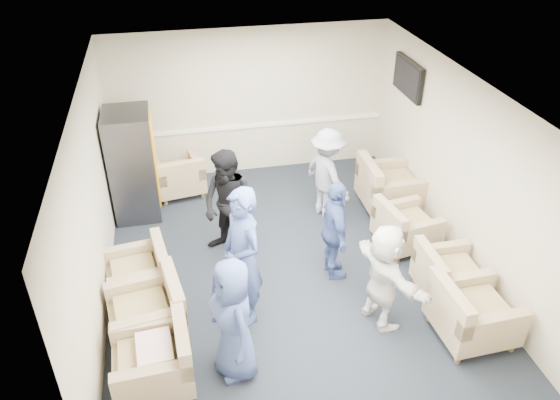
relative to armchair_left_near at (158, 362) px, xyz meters
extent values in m
plane|color=black|center=(1.85, 1.80, -0.34)|extent=(6.00, 6.00, 0.00)
plane|color=silver|center=(1.85, 1.80, 2.36)|extent=(6.00, 6.00, 0.00)
cube|color=beige|center=(1.85, 4.80, 1.01)|extent=(5.00, 0.02, 2.70)
cube|color=beige|center=(1.85, -1.20, 1.01)|extent=(5.00, 0.02, 2.70)
cube|color=beige|center=(-0.65, 1.80, 1.01)|extent=(0.02, 6.00, 2.70)
cube|color=beige|center=(4.35, 1.80, 1.01)|extent=(0.02, 6.00, 2.70)
cube|color=white|center=(1.85, 4.78, 0.56)|extent=(4.98, 0.04, 0.06)
cube|color=black|center=(4.29, 3.60, 1.71)|extent=(0.07, 1.00, 0.58)
cube|color=black|center=(4.25, 3.60, 1.71)|extent=(0.01, 0.92, 0.50)
cube|color=#484850|center=(4.33, 3.60, 1.56)|extent=(0.04, 0.10, 0.25)
cube|color=tan|center=(-0.06, 0.00, -0.08)|extent=(0.89, 0.89, 0.28)
cube|color=#9B8655|center=(-0.06, 0.00, 0.11)|extent=(0.62, 0.58, 0.10)
cube|color=tan|center=(0.29, 0.02, 0.26)|extent=(0.18, 0.86, 0.40)
cube|color=tan|center=(-0.12, 0.77, -0.07)|extent=(0.99, 0.99, 0.29)
cube|color=#9B8655|center=(-0.12, 0.77, 0.12)|extent=(0.68, 0.65, 0.10)
cube|color=tan|center=(0.24, 0.83, 0.27)|extent=(0.27, 0.88, 0.41)
cube|color=tan|center=(-0.23, 1.60, -0.10)|extent=(0.90, 0.90, 0.26)
cube|color=#9B8655|center=(-0.23, 1.60, 0.08)|extent=(0.62, 0.59, 0.09)
cube|color=tan|center=(0.10, 1.65, 0.22)|extent=(0.24, 0.81, 0.37)
cube|color=tan|center=(3.80, -0.05, -0.07)|extent=(0.92, 0.92, 0.29)
cube|color=#9B8655|center=(3.80, -0.05, 0.13)|extent=(0.64, 0.60, 0.10)
cube|color=tan|center=(3.43, -0.07, 0.29)|extent=(0.18, 0.89, 0.42)
cube|color=tan|center=(3.88, 0.70, -0.09)|extent=(0.81, 0.81, 0.27)
cube|color=#9B8655|center=(3.88, 0.70, 0.09)|extent=(0.56, 0.52, 0.10)
cube|color=tan|center=(3.55, 0.70, 0.23)|extent=(0.13, 0.81, 0.38)
cube|color=tan|center=(3.76, 1.89, -0.09)|extent=(0.93, 0.93, 0.27)
cube|color=#9B8655|center=(3.76, 1.89, 0.09)|extent=(0.64, 0.61, 0.10)
cube|color=tan|center=(3.43, 1.83, 0.23)|extent=(0.26, 0.82, 0.38)
cube|color=tan|center=(3.92, 2.97, -0.05)|extent=(0.96, 0.96, 0.31)
cube|color=#9B8655|center=(3.92, 2.97, 0.16)|extent=(0.67, 0.62, 0.11)
cube|color=tan|center=(3.52, 2.98, 0.33)|extent=(0.17, 0.95, 0.45)
cube|color=tan|center=(0.46, 4.20, -0.09)|extent=(0.93, 0.93, 0.27)
cube|color=#9B8655|center=(0.46, 4.20, 0.09)|extent=(0.61, 0.64, 0.10)
cube|color=tan|center=(0.51, 3.87, 0.23)|extent=(0.82, 0.26, 0.38)
cube|color=#484850|center=(-0.25, 3.69, 0.56)|extent=(0.71, 0.85, 1.80)
cube|color=#DF6104|center=(0.12, 3.69, 0.65)|extent=(0.02, 0.73, 1.44)
cube|color=black|center=(0.12, 3.69, -0.10)|extent=(0.02, 0.43, 0.11)
cube|color=black|center=(0.16, 1.34, -0.16)|extent=(0.28, 0.23, 0.36)
sphere|color=black|center=(0.16, 1.34, 0.00)|extent=(0.18, 0.18, 0.18)
cube|color=silver|center=(-0.01, 0.00, 0.18)|extent=(0.42, 0.53, 0.15)
imported|color=#3B4F8E|center=(0.87, 0.02, 0.44)|extent=(0.68, 0.87, 1.56)
imported|color=#3B4F8E|center=(1.11, 0.89, 0.60)|extent=(0.69, 0.81, 1.89)
imported|color=black|center=(1.11, 2.21, 0.52)|extent=(1.04, 1.05, 1.71)
imported|color=beige|center=(2.80, 2.97, 0.43)|extent=(0.91, 1.14, 1.54)
imported|color=#3B4F8E|center=(2.46, 1.44, 0.41)|extent=(0.39, 0.89, 1.50)
imported|color=white|center=(2.79, 0.43, 0.39)|extent=(0.77, 1.41, 1.45)
camera|label=1|loc=(0.46, -4.37, 4.72)|focal=35.00mm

